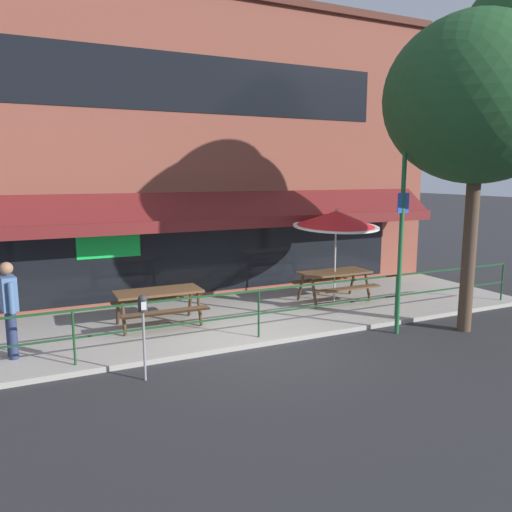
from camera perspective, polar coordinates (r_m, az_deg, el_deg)
The scene contains 11 objects.
ground_plane at distance 9.82m, azimuth 1.08°, elevation -10.29°, with size 120.00×120.00×0.00m, color #2D2D30.
patio_deck at distance 11.54m, azimuth -3.35°, elevation -7.02°, with size 15.00×4.00×0.10m, color #ADA89E.
restaurant_building at distance 13.18m, azimuth -7.21°, elevation 11.88°, with size 15.00×1.60×7.85m.
patio_railing at distance 9.84m, azimuth 0.32°, elevation -5.37°, with size 13.84×0.04×0.97m.
picnic_table_left at distance 10.82m, azimuth -11.08°, elevation -4.70°, with size 1.80×1.42×0.76m.
picnic_table_centre at distance 12.81m, azimuth 8.96°, elevation -2.44°, with size 1.80×1.42×0.76m.
patio_umbrella_centre at distance 12.59m, azimuth 9.14°, elevation 4.14°, with size 2.14×2.14×2.38m.
pedestrian_walking at distance 9.71m, azimuth -26.36°, elevation -5.01°, with size 0.31×0.61×1.71m.
parking_meter_near at distance 8.14m, azimuth -12.80°, elevation -6.22°, with size 0.15×0.16×1.42m.
street_sign_pole at distance 10.56m, azimuth 16.22°, elevation 1.64°, with size 0.28×0.09×3.79m.
street_tree_curbside at distance 11.34m, azimuth 24.97°, elevation 17.03°, with size 3.93×3.54×7.03m.
Camera 1 is at (-4.10, -8.28, 3.30)m, focal length 35.00 mm.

